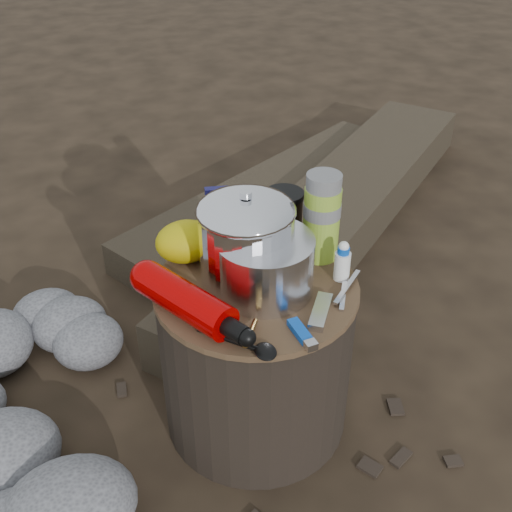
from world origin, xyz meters
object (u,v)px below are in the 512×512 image
object	(u,v)px
camping_pot	(246,239)
thermos	(322,217)
log_main	(338,210)
travel_mug	(284,218)
stump	(256,355)
fuel_bottle	(185,300)

from	to	relation	value
camping_pot	thermos	world-z (taller)	thermos
log_main	camping_pot	size ratio (longest dim) A/B	9.32
thermos	travel_mug	xyz separation A→B (m)	(-0.06, 0.08, -0.04)
stump	thermos	distance (m)	0.35
thermos	log_main	bearing A→B (deg)	59.99
log_main	thermos	size ratio (longest dim) A/B	9.22
fuel_bottle	thermos	size ratio (longest dim) A/B	1.49
fuel_bottle	thermos	xyz separation A→B (m)	(0.34, 0.11, 0.07)
stump	camping_pot	bearing A→B (deg)	108.87
stump	travel_mug	size ratio (longest dim) A/B	3.42
log_main	thermos	xyz separation A→B (m)	(-0.39, -0.68, 0.43)
stump	travel_mug	bearing A→B (deg)	50.99
thermos	travel_mug	world-z (taller)	thermos
log_main	fuel_bottle	bearing A→B (deg)	-83.88
stump	camping_pot	distance (m)	0.30
stump	log_main	size ratio (longest dim) A/B	0.23
log_main	camping_pot	xyz separation A→B (m)	(-0.58, -0.71, 0.43)
camping_pot	fuel_bottle	distance (m)	0.18
camping_pot	travel_mug	world-z (taller)	camping_pot
stump	thermos	xyz separation A→B (m)	(0.17, 0.06, 0.30)
thermos	travel_mug	size ratio (longest dim) A/B	1.58
camping_pot	travel_mug	distance (m)	0.17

